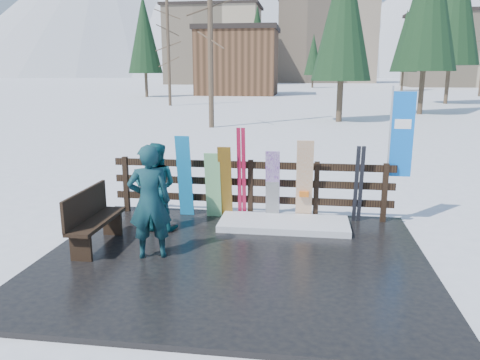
# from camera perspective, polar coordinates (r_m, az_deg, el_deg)

# --- Properties ---
(ground) EXTENTS (700.00, 700.00, 0.00)m
(ground) POSITION_cam_1_polar(r_m,az_deg,el_deg) (7.48, -0.77, -9.97)
(ground) COLOR white
(ground) RESTS_ON ground
(deck) EXTENTS (6.00, 5.00, 0.08)m
(deck) POSITION_cam_1_polar(r_m,az_deg,el_deg) (7.47, -0.77, -9.69)
(deck) COLOR black
(deck) RESTS_ON ground
(fence) EXTENTS (5.60, 0.10, 1.15)m
(fence) POSITION_cam_1_polar(r_m,az_deg,el_deg) (9.33, 1.29, -0.52)
(fence) COLOR black
(fence) RESTS_ON deck
(snow_patch) EXTENTS (2.41, 1.00, 0.12)m
(snow_patch) POSITION_cam_1_polar(r_m,az_deg,el_deg) (8.86, 5.37, -5.34)
(snow_patch) COLOR white
(snow_patch) RESTS_ON deck
(bench) EXTENTS (0.41, 1.50, 0.97)m
(bench) POSITION_cam_1_polar(r_m,az_deg,el_deg) (8.09, -17.55, -4.33)
(bench) COLOR black
(bench) RESTS_ON deck
(snowboard_0) EXTENTS (0.29, 0.30, 1.65)m
(snowboard_0) POSITION_cam_1_polar(r_m,az_deg,el_deg) (9.32, -6.77, 0.43)
(snowboard_0) COLOR #1585C7
(snowboard_0) RESTS_ON deck
(snowboard_1) EXTENTS (0.31, 0.23, 1.32)m
(snowboard_1) POSITION_cam_1_polar(r_m,az_deg,el_deg) (9.23, -3.31, -0.67)
(snowboard_1) COLOR silver
(snowboard_1) RESTS_ON deck
(snowboard_2) EXTENTS (0.26, 0.28, 1.46)m
(snowboard_2) POSITION_cam_1_polar(r_m,az_deg,el_deg) (9.17, -1.81, -0.33)
(snowboard_2) COLOR orange
(snowboard_2) RESTS_ON deck
(snowboard_3) EXTENTS (0.27, 0.31, 1.40)m
(snowboard_3) POSITION_cam_1_polar(r_m,az_deg,el_deg) (9.06, 4.00, -0.69)
(snowboard_3) COLOR silver
(snowboard_3) RESTS_ON deck
(snowboard_4) EXTENTS (0.26, 0.20, 1.31)m
(snowboard_4) POSITION_cam_1_polar(r_m,az_deg,el_deg) (9.08, 3.98, -0.95)
(snowboard_4) COLOR black
(snowboard_4) RESTS_ON deck
(snowboard_5) EXTENTS (0.32, 0.38, 1.62)m
(snowboard_5) POSITION_cam_1_polar(r_m,az_deg,el_deg) (9.02, 7.86, -0.14)
(snowboard_5) COLOR silver
(snowboard_5) RESTS_ON deck
(ski_pair_a) EXTENTS (0.16, 0.27, 1.82)m
(ski_pair_a) POSITION_cam_1_polar(r_m,az_deg,el_deg) (9.15, 0.19, 0.82)
(ski_pair_a) COLOR #A41435
(ski_pair_a) RESTS_ON deck
(ski_pair_b) EXTENTS (0.17, 0.26, 1.52)m
(ski_pair_b) POSITION_cam_1_polar(r_m,az_deg,el_deg) (9.16, 14.25, -0.55)
(ski_pair_b) COLOR black
(ski_pair_b) RESTS_ON deck
(rental_flag) EXTENTS (0.45, 0.04, 2.60)m
(rental_flag) POSITION_cam_1_polar(r_m,az_deg,el_deg) (9.30, 18.79, 4.68)
(rental_flag) COLOR silver
(rental_flag) RESTS_ON deck
(person_front) EXTENTS (0.75, 0.60, 1.79)m
(person_front) POSITION_cam_1_polar(r_m,az_deg,el_deg) (7.33, -10.96, -2.64)
(person_front) COLOR #154F43
(person_front) RESTS_ON deck
(person_back) EXTENTS (0.79, 0.62, 1.61)m
(person_back) POSITION_cam_1_polar(r_m,az_deg,el_deg) (8.65, -10.22, -0.80)
(person_back) COLOR #13515A
(person_back) RESTS_ON deck
(resort_buildings) EXTENTS (73.00, 87.60, 22.60)m
(resort_buildings) POSITION_cam_1_polar(r_m,az_deg,el_deg) (122.41, 8.35, 16.13)
(resort_buildings) COLOR tan
(resort_buildings) RESTS_ON ground
(trees) EXTENTS (42.14, 68.83, 14.14)m
(trees) POSITION_cam_1_polar(r_m,az_deg,el_deg) (55.58, 12.46, 15.86)
(trees) COLOR #382B1E
(trees) RESTS_ON ground
(mountains) EXTENTS (520.00, 260.00, 120.00)m
(mountains) POSITION_cam_1_polar(r_m,az_deg,el_deg) (338.73, 6.45, 20.98)
(mountains) COLOR white
(mountains) RESTS_ON ground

